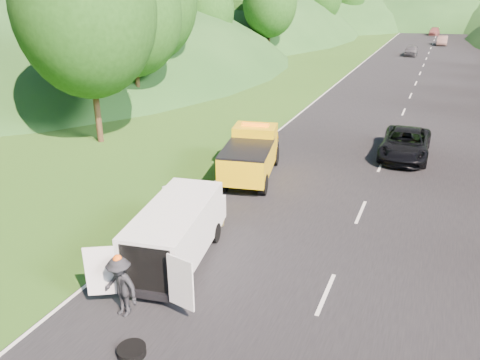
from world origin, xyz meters
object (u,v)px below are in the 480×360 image
at_px(child, 221,226).
at_px(tow_truck, 251,154).
at_px(white_van, 177,230).
at_px(passing_suv, 404,157).
at_px(woman, 169,224).
at_px(suitcase, 165,214).
at_px(worker, 124,314).
at_px(spare_tire, 132,355).

bearing_deg(child, tow_truck, 153.85).
height_order(white_van, passing_suv, white_van).
bearing_deg(woman, tow_truck, 2.83).
height_order(tow_truck, child, tow_truck).
xyz_separation_m(tow_truck, suitcase, (-1.34, -5.66, -0.87)).
bearing_deg(white_van, child, 75.56).
bearing_deg(woman, worker, -147.95).
bearing_deg(child, white_van, -39.94).
bearing_deg(child, worker, -37.46).
bearing_deg(spare_tire, tow_truck, 97.98).
height_order(white_van, woman, white_van).
relative_size(tow_truck, child, 5.41).
relative_size(tow_truck, spare_tire, 7.99).
xyz_separation_m(spare_tire, passing_suv, (4.83, 18.17, 0.00)).
bearing_deg(white_van, tow_truck, 84.57).
height_order(suitcase, passing_suv, passing_suv).
height_order(tow_truck, passing_suv, tow_truck).
distance_m(woman, passing_suv, 14.03).
bearing_deg(tow_truck, white_van, -97.25).
relative_size(white_van, passing_suv, 1.15).
xyz_separation_m(worker, passing_suv, (5.97, 16.96, 0.00)).
bearing_deg(passing_suv, woman, -123.66).
relative_size(worker, suitcase, 3.01).
height_order(woman, spare_tire, woman).
bearing_deg(tow_truck, child, -92.47).
bearing_deg(child, spare_tire, -27.89).
height_order(woman, suitcase, woman).
height_order(white_van, spare_tire, white_van).
bearing_deg(worker, spare_tire, -36.12).
xyz_separation_m(white_van, child, (0.23, 2.77, -1.16)).
relative_size(suitcase, spare_tire, 0.83).
distance_m(white_van, child, 3.01).
xyz_separation_m(tow_truck, child, (0.82, -5.15, -1.17)).
bearing_deg(woman, passing_suv, -19.28).
xyz_separation_m(tow_truck, white_van, (0.58, -7.92, -0.01)).
bearing_deg(spare_tire, child, 97.25).
distance_m(woman, suitcase, 0.39).
xyz_separation_m(child, spare_tire, (0.90, -7.06, 0.00)).
relative_size(woman, suitcase, 2.57).
bearing_deg(white_van, worker, -99.72).
xyz_separation_m(white_van, worker, (-0.00, -3.09, -1.16)).
relative_size(spare_tire, passing_suv, 0.14).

